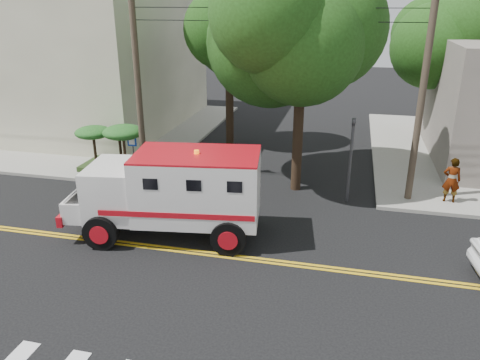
# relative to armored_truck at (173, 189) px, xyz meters

# --- Properties ---
(ground) EXTENTS (100.00, 100.00, 0.00)m
(ground) POSITION_rel_armored_truck_xyz_m (2.19, -1.05, -1.77)
(ground) COLOR black
(ground) RESTS_ON ground
(sidewalk_nw) EXTENTS (17.00, 17.00, 0.15)m
(sidewalk_nw) POSITION_rel_armored_truck_xyz_m (-11.31, 12.45, -1.70)
(sidewalk_nw) COLOR gray
(sidewalk_nw) RESTS_ON ground
(building_left) EXTENTS (16.00, 14.00, 10.00)m
(building_left) POSITION_rel_armored_truck_xyz_m (-13.31, 13.95, 3.38)
(building_left) COLOR #B0AC90
(building_left) RESTS_ON sidewalk_nw
(utility_pole_left) EXTENTS (0.28, 0.28, 9.00)m
(utility_pole_left) POSITION_rel_armored_truck_xyz_m (-3.41, 4.95, 2.73)
(utility_pole_left) COLOR #382D23
(utility_pole_left) RESTS_ON ground
(utility_pole_right) EXTENTS (0.28, 0.28, 9.00)m
(utility_pole_right) POSITION_rel_armored_truck_xyz_m (8.49, 5.15, 2.73)
(utility_pole_right) COLOR #382D23
(utility_pole_right) RESTS_ON ground
(tree_main) EXTENTS (6.08, 5.70, 9.85)m
(tree_main) POSITION_rel_armored_truck_xyz_m (4.13, 5.16, 5.43)
(tree_main) COLOR black
(tree_main) RESTS_ON ground
(tree_left) EXTENTS (4.48, 4.20, 7.70)m
(tree_left) POSITION_rel_armored_truck_xyz_m (-0.49, 10.73, 3.96)
(tree_left) COLOR black
(tree_left) RESTS_ON ground
(tree_right) EXTENTS (4.80, 4.50, 8.20)m
(tree_right) POSITION_rel_armored_truck_xyz_m (11.04, 14.72, 4.32)
(tree_right) COLOR black
(tree_right) RESTS_ON ground
(traffic_signal) EXTENTS (0.15, 0.18, 3.60)m
(traffic_signal) POSITION_rel_armored_truck_xyz_m (5.99, 4.55, 0.45)
(traffic_signal) COLOR #3F3F42
(traffic_signal) RESTS_ON ground
(accessibility_sign) EXTENTS (0.45, 0.10, 2.02)m
(accessibility_sign) POSITION_rel_armored_truck_xyz_m (-4.01, 5.12, -0.41)
(accessibility_sign) COLOR #3F3F42
(accessibility_sign) RESTS_ON ground
(palm_planter) EXTENTS (3.52, 2.63, 2.36)m
(palm_planter) POSITION_rel_armored_truck_xyz_m (-5.24, 5.57, -0.13)
(palm_planter) COLOR #1E3314
(palm_planter) RESTS_ON sidewalk_nw
(armored_truck) EXTENTS (7.14, 3.57, 3.12)m
(armored_truck) POSITION_rel_armored_truck_xyz_m (0.00, 0.00, 0.00)
(armored_truck) COLOR silver
(armored_truck) RESTS_ON ground
(pedestrian_a) EXTENTS (0.73, 0.51, 1.90)m
(pedestrian_a) POSITION_rel_armored_truck_xyz_m (10.09, 5.17, -0.67)
(pedestrian_a) COLOR gray
(pedestrian_a) RESTS_ON sidewalk_ne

